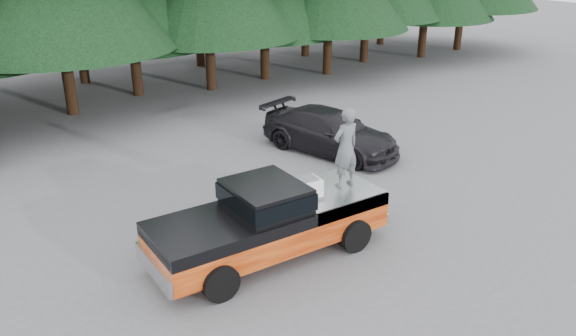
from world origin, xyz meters
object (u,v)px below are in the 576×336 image
air_compressor (306,189)px  parked_car (330,132)px  pickup_truck (270,231)px  man_on_bed (346,148)px

air_compressor → parked_car: air_compressor is taller
pickup_truck → air_compressor: air_compressor is taller
parked_car → air_compressor: bearing=-150.1°
pickup_truck → air_compressor: 1.34m
air_compressor → parked_car: bearing=53.6°
pickup_truck → parked_car: size_ratio=1.14×
air_compressor → parked_car: size_ratio=0.13×
pickup_truck → air_compressor: (0.99, -0.10, 0.90)m
man_on_bed → parked_car: 6.16m
air_compressor → man_on_bed: bearing=8.6°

